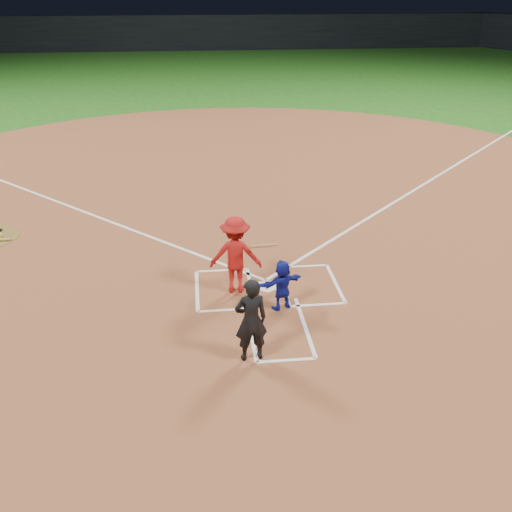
{
  "coord_description": "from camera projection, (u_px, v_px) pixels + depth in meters",
  "views": [
    {
      "loc": [
        -1.49,
        -11.25,
        6.33
      ],
      "look_at": [
        -0.3,
        -0.4,
        1.0
      ],
      "focal_mm": 40.0,
      "sensor_mm": 36.0,
      "label": 1
    }
  ],
  "objects": [
    {
      "name": "stadium_wall_far",
      "position": [
        204.0,
        33.0,
        55.15
      ],
      "size": [
        80.0,
        1.2,
        3.2
      ],
      "primitive_type": "cube",
      "color": "black",
      "rests_on": "ground"
    },
    {
      "name": "catcher",
      "position": [
        282.0,
        285.0,
        11.9
      ],
      "size": [
        1.07,
        0.68,
        1.1
      ],
      "primitive_type": "imported",
      "rotation": [
        0.0,
        0.0,
        3.52
      ],
      "color": "#121A98",
      "rests_on": "home_plate_dirt"
    },
    {
      "name": "chalk_markings",
      "position": [
        246.0,
        204.0,
        17.69
      ],
      "size": [
        28.35,
        17.32,
        0.01
      ],
      "color": "white",
      "rests_on": "home_plate_dirt"
    },
    {
      "name": "home_plate_dirt",
      "position": [
        244.0,
        197.0,
        18.33
      ],
      "size": [
        28.0,
        28.0,
        0.01
      ],
      "primitive_type": "cylinder",
      "color": "brown",
      "rests_on": "ground"
    },
    {
      "name": "ground",
      "position": [
        267.0,
        287.0,
        12.97
      ],
      "size": [
        120.0,
        120.0,
        0.0
      ],
      "primitive_type": "plane",
      "color": "#1A5314",
      "rests_on": "ground"
    },
    {
      "name": "umpire",
      "position": [
        251.0,
        320.0,
        10.18
      ],
      "size": [
        0.65,
        0.48,
        1.64
      ],
      "primitive_type": "imported",
      "rotation": [
        0.0,
        0.0,
        3.29
      ],
      "color": "black",
      "rests_on": "home_plate_dirt"
    },
    {
      "name": "batter_at_plate",
      "position": [
        236.0,
        255.0,
        12.44
      ],
      "size": [
        1.55,
        0.83,
        1.76
      ],
      "color": "#A91412",
      "rests_on": "home_plate_dirt"
    },
    {
      "name": "home_plate",
      "position": [
        267.0,
        286.0,
        12.96
      ],
      "size": [
        0.6,
        0.6,
        0.02
      ],
      "primitive_type": "cylinder",
      "rotation": [
        0.0,
        0.0,
        3.14
      ],
      "color": "silver",
      "rests_on": "home_plate_dirt"
    }
  ]
}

